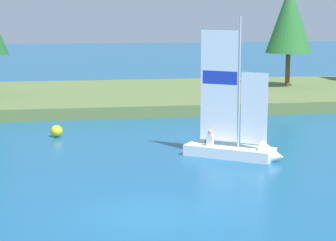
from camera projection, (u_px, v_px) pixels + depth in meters
The scene contains 5 objects.
ground_plane at pixel (148, 215), 19.99m from camera, with size 200.00×200.00×0.00m, color #195684.
shore_bank at pixel (101, 97), 44.06m from camera, with size 80.00×14.38×0.72m, color #5B703D.
shoreline_tree_midleft at pixel (289, 18), 46.06m from camera, with size 3.33×3.33×7.45m.
sailboat at pixel (243, 147), 27.49m from camera, with size 4.29×3.55×6.44m.
channel_buoy at pixel (57, 131), 32.10m from camera, with size 0.60×0.60×0.60m, color yellow.
Camera 1 is at (-2.47, -19.02, 6.40)m, focal length 68.17 mm.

